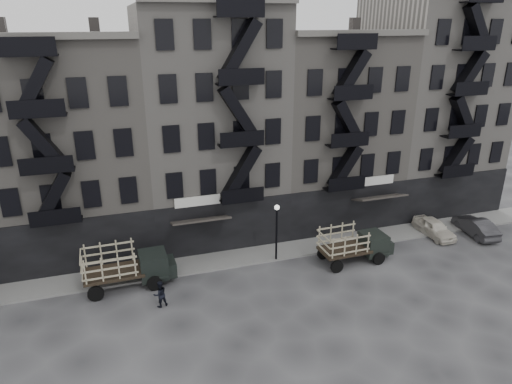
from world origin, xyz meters
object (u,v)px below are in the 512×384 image
object	(u,v)px
stake_truck_east	(354,242)
car_far	(476,226)
car_east	(434,228)
stake_truck_west	(126,264)
pedestrian_mid	(160,294)

from	to	relation	value
stake_truck_east	car_far	bearing A→B (deg)	2.73
stake_truck_east	car_east	world-z (taller)	stake_truck_east
car_east	car_far	distance (m)	3.34
stake_truck_west	pedestrian_mid	bearing A→B (deg)	-60.53
car_far	pedestrian_mid	world-z (taller)	pedestrian_mid
stake_truck_east	car_east	size ratio (longest dim) A/B	1.34
stake_truck_east	stake_truck_west	bearing A→B (deg)	172.63
pedestrian_mid	stake_truck_west	bearing A→B (deg)	-73.57
car_east	car_far	world-z (taller)	car_far
stake_truck_east	car_east	bearing A→B (deg)	10.35
car_far	pedestrian_mid	bearing A→B (deg)	11.31
car_far	stake_truck_east	bearing A→B (deg)	10.58
stake_truck_east	pedestrian_mid	size ratio (longest dim) A/B	3.17
pedestrian_mid	car_far	bearing A→B (deg)	170.74
stake_truck_west	car_east	distance (m)	23.46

